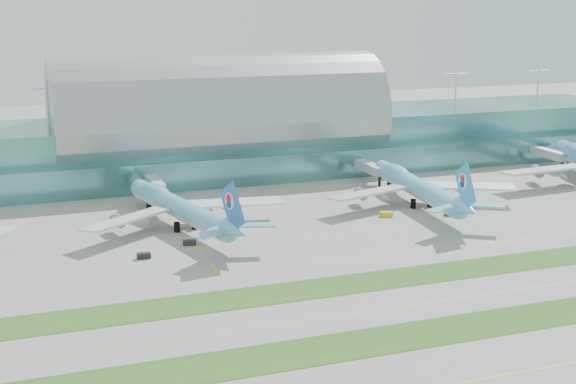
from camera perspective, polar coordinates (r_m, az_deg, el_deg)
name	(u,v)px	position (r m, az deg, el deg)	size (l,w,h in m)	color
ground	(371,285)	(182.50, 5.95, -6.58)	(700.00, 700.00, 0.00)	gray
terminal	(220,134)	(296.47, -4.89, 4.14)	(340.00, 69.10, 36.00)	#3D7A75
grass_strip_near	(435,332)	(159.63, 10.39, -9.76)	(420.00, 12.00, 0.08)	#2D591E
grass_strip_far	(368,282)	(184.18, 5.68, -6.37)	(420.00, 12.00, 0.08)	#2D591E
taxiline_a	(494,377)	(144.43, 14.46, -12.61)	(420.00, 0.35, 0.01)	yellow
taxiline_b	(401,307)	(170.88, 8.01, -8.08)	(420.00, 0.35, 0.01)	yellow
taxiline_c	(339,261)	(197.89, 3.68, -4.91)	(420.00, 0.35, 0.01)	yellow
taxiline_d	(307,236)	(217.25, 1.35, -3.18)	(420.00, 0.35, 0.01)	yellow
airliner_b	(179,207)	(226.64, -7.75, -1.04)	(59.73, 68.85, 19.15)	#5EB6CF
airliner_c	(417,186)	(252.53, 9.14, 0.45)	(62.18, 70.79, 19.47)	#69C4E7
gse_c	(144,256)	(202.25, -10.22, -4.47)	(3.38, 1.56, 1.48)	black
gse_d	(189,243)	(211.24, -7.02, -3.59)	(3.41, 1.67, 1.35)	black
gse_e	(386,214)	(238.54, 7.01, -1.57)	(3.65, 1.78, 1.42)	#D2BC0C
gse_f	(450,213)	(242.76, 11.46, -1.47)	(3.14, 2.03, 1.46)	black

